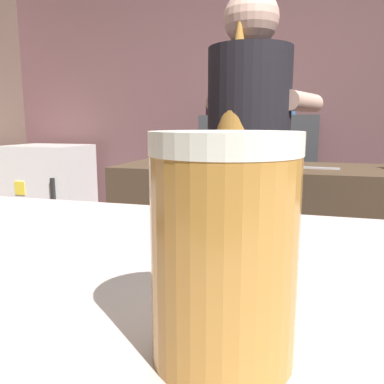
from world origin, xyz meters
name	(u,v)px	position (x,y,z in m)	size (l,w,h in m)	color
wall_back	(274,100)	(0.00, 2.20, 1.35)	(5.20, 0.10, 2.70)	brown
prep_counter	(313,254)	(0.35, 0.73, 0.46)	(2.10, 0.60, 0.93)	#493727
back_shelf	(257,189)	(-0.09, 1.92, 0.61)	(0.94, 0.36, 1.22)	#3D3F42
mini_fridge	(50,196)	(-2.00, 1.75, 0.48)	(0.69, 0.58, 0.95)	white
bartender	(247,168)	(0.05, 0.27, 0.97)	(0.50, 0.55, 1.67)	#353742
mixing_bowl	(182,161)	(-0.34, 0.61, 0.96)	(0.19, 0.19, 0.05)	#446A94
chefs_knife	(315,168)	(0.33, 0.68, 0.93)	(0.24, 0.03, 0.01)	silver
pint_glass_far	(224,248)	(0.24, -1.16, 1.09)	(0.08, 0.08, 0.13)	#BD8137
bottle_vinegar	(292,106)	(0.17, 1.94, 1.29)	(0.06, 0.06, 0.18)	#335892
bottle_olive_oil	(230,104)	(-0.33, 1.88, 1.31)	(0.06, 0.06, 0.24)	#438738
bottle_hot_sauce	(210,107)	(-0.50, 1.89, 1.29)	(0.07, 0.07, 0.19)	black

